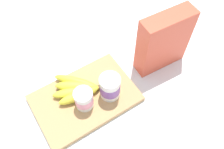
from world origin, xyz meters
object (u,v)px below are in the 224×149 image
Objects in this scene: cutting_board at (85,98)px; spoon at (17,143)px; cereal_box at (163,42)px; banana_bunch at (77,88)px; yogurt_cup_back at (84,99)px; yogurt_cup_front at (110,87)px.

cutting_board is 3.30× the size of spoon.
cereal_box reaches higher than banana_bunch.
cutting_board is 2.07× the size of banana_bunch.
spoon is (0.26, 0.06, -0.03)m from banana_bunch.
banana_bunch is (0.34, -0.04, -0.08)m from cereal_box.
yogurt_cup_back is (0.01, 0.03, 0.05)m from cutting_board.
spoon is (0.27, 0.02, -0.01)m from cutting_board.
cereal_box is 0.61m from spoon.
yogurt_cup_back is 0.26m from spoon.
yogurt_cup_front reaches higher than yogurt_cup_back.
cereal_box is 0.35m from banana_bunch.
banana_bunch is at bearing -38.41° from yogurt_cup_front.
cereal_box is (-0.33, 0.01, 0.11)m from cutting_board.
yogurt_cup_front is 0.89× the size of spoon.
yogurt_cup_back is (0.34, 0.02, -0.06)m from cereal_box.
banana_bunch is at bearing -167.81° from spoon.
yogurt_cup_back reaches higher than spoon.
cereal_box is 0.35m from yogurt_cup_back.
cereal_box reaches higher than yogurt_cup_back.
cereal_box is at bearing 178.32° from cutting_board.
yogurt_cup_front is 1.23× the size of yogurt_cup_back.
cutting_board is at bearing 105.40° from banana_bunch.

